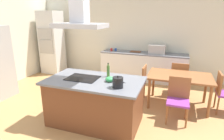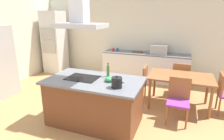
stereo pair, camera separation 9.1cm
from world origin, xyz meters
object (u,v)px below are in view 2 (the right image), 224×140
at_px(olive_oil_bottle, 108,71).
at_px(countertop_microwave, 159,49).
at_px(coffee_mug_red, 113,50).
at_px(chair_facing_island, 179,97).
at_px(cutting_board, 137,52).
at_px(wall_oven_stack, 54,42).
at_px(cooktop, 82,78).
at_px(chair_facing_back_wall, 181,77).
at_px(chair_at_left_end, 140,81).
at_px(dining_table, 180,79).
at_px(tea_kettle, 117,82).
at_px(range_hood, 79,13).
at_px(mixing_bowl, 109,79).
at_px(coffee_mug_blue, 118,50).

bearing_deg(olive_oil_bottle, countertop_microwave, 76.37).
bearing_deg(coffee_mug_red, chair_facing_island, -44.85).
distance_m(cutting_board, wall_oven_stack, 3.05).
bearing_deg(cooktop, chair_facing_back_wall, 48.11).
bearing_deg(chair_at_left_end, countertop_microwave, 82.46).
bearing_deg(chair_facing_back_wall, countertop_microwave, 128.10).
bearing_deg(countertop_microwave, dining_table, -65.70).
height_order(tea_kettle, coffee_mug_red, tea_kettle).
relative_size(dining_table, range_hood, 1.56).
relative_size(olive_oil_bottle, wall_oven_stack, 0.13).
bearing_deg(mixing_bowl, wall_oven_stack, 140.54).
bearing_deg(mixing_bowl, chair_at_left_end, 76.81).
bearing_deg(coffee_mug_red, olive_oil_bottle, -71.61).
xyz_separation_m(tea_kettle, olive_oil_bottle, (-0.35, 0.48, 0.03)).
height_order(wall_oven_stack, chair_facing_island, wall_oven_stack).
relative_size(cooktop, mixing_bowl, 3.68).
bearing_deg(chair_at_left_end, wall_oven_stack, 159.18).
xyz_separation_m(tea_kettle, chair_facing_back_wall, (0.99, 2.20, -0.48)).
bearing_deg(chair_facing_back_wall, cutting_board, 145.73).
bearing_deg(tea_kettle, coffee_mug_red, 111.59).
bearing_deg(chair_at_left_end, dining_table, 0.00).
distance_m(dining_table, chair_facing_island, 0.68).
bearing_deg(cutting_board, chair_at_left_end, -73.38).
xyz_separation_m(olive_oil_bottle, chair_facing_island, (1.34, 0.39, -0.51)).
xyz_separation_m(cutting_board, chair_facing_back_wall, (1.40, -0.95, -0.40)).
height_order(cooktop, dining_table, cooktop).
xyz_separation_m(coffee_mug_blue, dining_table, (2.07, -1.58, -0.28)).
xyz_separation_m(coffee_mug_blue, chair_at_left_end, (1.16, -1.58, -0.44)).
bearing_deg(tea_kettle, chair_facing_island, 41.34).
bearing_deg(wall_oven_stack, range_hood, -44.95).
distance_m(coffee_mug_red, cutting_board, 0.81).
relative_size(olive_oil_bottle, chair_at_left_end, 0.31).
relative_size(tea_kettle, cutting_board, 0.69).
relative_size(mixing_bowl, cutting_board, 0.48).
bearing_deg(mixing_bowl, countertop_microwave, 79.87).
xyz_separation_m(coffee_mug_red, dining_table, (2.20, -1.52, -0.28)).
bearing_deg(coffee_mug_red, mixing_bowl, -70.89).
bearing_deg(dining_table, chair_facing_island, -90.00).
relative_size(mixing_bowl, wall_oven_stack, 0.07).
xyz_separation_m(dining_table, range_hood, (-1.77, -1.31, 1.43)).
distance_m(cooktop, range_hood, 1.20).
distance_m(cooktop, chair_facing_island, 1.93).
height_order(countertop_microwave, coffee_mug_blue, countertop_microwave).
height_order(olive_oil_bottle, cutting_board, olive_oil_bottle).
bearing_deg(chair_at_left_end, olive_oil_bottle, -112.14).
relative_size(cooktop, chair_at_left_end, 0.67).
bearing_deg(dining_table, chair_facing_back_wall, 90.00).
bearing_deg(tea_kettle, olive_oil_bottle, 126.25).
bearing_deg(dining_table, coffee_mug_red, 145.31).
distance_m(olive_oil_bottle, chair_at_left_end, 1.25).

